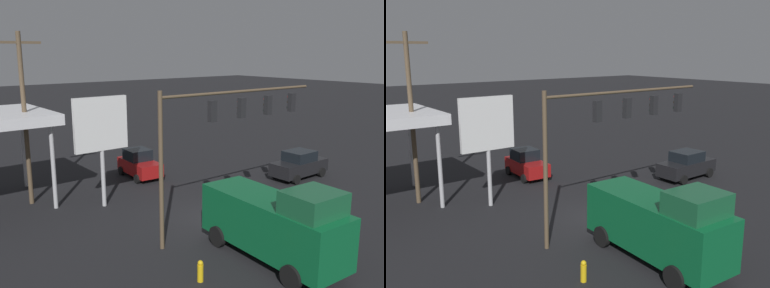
% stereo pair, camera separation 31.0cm
% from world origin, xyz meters
% --- Properties ---
extents(ground_plane, '(200.00, 200.00, 0.00)m').
position_xyz_m(ground_plane, '(0.00, 0.00, 0.00)').
color(ground_plane, black).
extents(traffic_signal_assembly, '(9.96, 0.43, 7.13)m').
position_xyz_m(traffic_signal_assembly, '(0.31, 1.23, 5.47)').
color(traffic_signal_assembly, brown).
rests_on(traffic_signal_assembly, ground).
extents(utility_pole, '(2.40, 0.26, 9.81)m').
position_xyz_m(utility_pole, '(6.96, -8.38, 5.19)').
color(utility_pole, brown).
rests_on(utility_pole, ground).
extents(price_sign, '(3.19, 0.27, 6.31)m').
position_xyz_m(price_sign, '(3.81, -5.35, 4.58)').
color(price_sign, '#B7B7BC').
rests_on(price_sign, ground).
extents(sedan_waiting, '(4.41, 2.08, 1.93)m').
position_xyz_m(sedan_waiting, '(-9.58, -1.92, 0.95)').
color(sedan_waiting, black).
rests_on(sedan_waiting, ground).
extents(hatchback_crossing, '(2.17, 3.91, 1.97)m').
position_xyz_m(hatchback_crossing, '(-0.87, -9.09, 0.95)').
color(hatchback_crossing, maroon).
rests_on(hatchback_crossing, ground).
extents(delivery_truck, '(2.87, 6.92, 3.58)m').
position_xyz_m(delivery_truck, '(1.21, 5.11, 1.69)').
color(delivery_truck, '#0C592D').
rests_on(delivery_truck, ground).
extents(fire_hydrant, '(0.24, 0.24, 0.88)m').
position_xyz_m(fire_hydrant, '(4.79, 4.53, 0.44)').
color(fire_hydrant, gold).
rests_on(fire_hydrant, ground).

